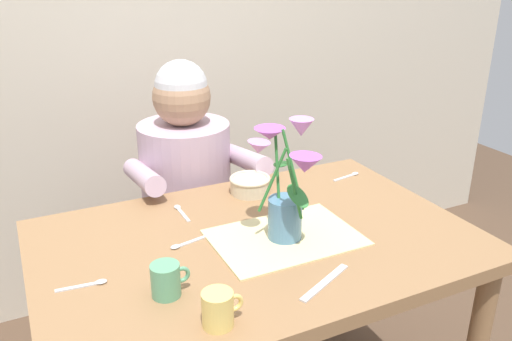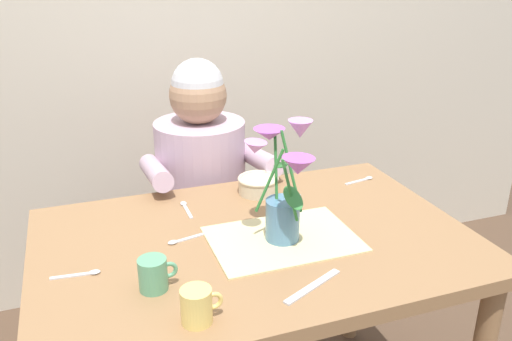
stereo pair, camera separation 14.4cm
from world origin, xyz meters
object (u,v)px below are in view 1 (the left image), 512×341
(tea_cup, at_px, (218,309))
(coffee_cup, at_px, (166,280))
(dinner_knife, at_px, (325,282))
(seated_person, at_px, (187,208))
(flower_vase, at_px, (286,186))
(ceramic_bowl, at_px, (250,184))

(tea_cup, bearing_deg, coffee_cup, 113.74)
(dinner_knife, xyz_separation_m, tea_cup, (-0.29, -0.03, 0.04))
(seated_person, xyz_separation_m, flower_vase, (0.07, -0.66, 0.34))
(tea_cup, bearing_deg, flower_vase, 40.56)
(dinner_knife, distance_m, tea_cup, 0.29)
(flower_vase, relative_size, coffee_cup, 3.62)
(flower_vase, distance_m, coffee_cup, 0.40)
(seated_person, distance_m, flower_vase, 0.74)
(seated_person, relative_size, coffee_cup, 12.20)
(seated_person, relative_size, tea_cup, 12.20)
(seated_person, xyz_separation_m, tea_cup, (-0.23, -0.92, 0.22))
(seated_person, distance_m, coffee_cup, 0.85)
(flower_vase, bearing_deg, seated_person, 95.76)
(ceramic_bowl, xyz_separation_m, dinner_knife, (-0.06, -0.55, -0.03))
(dinner_knife, height_order, tea_cup, tea_cup)
(dinner_knife, bearing_deg, seated_person, 67.89)
(seated_person, bearing_deg, coffee_cup, -110.87)
(seated_person, bearing_deg, tea_cup, -103.75)
(ceramic_bowl, xyz_separation_m, coffee_cup, (-0.42, -0.43, 0.01))
(coffee_cup, bearing_deg, seated_person, 68.52)
(seated_person, distance_m, ceramic_bowl, 0.41)
(seated_person, xyz_separation_m, ceramic_bowl, (0.11, -0.33, 0.21))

